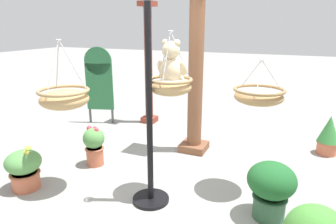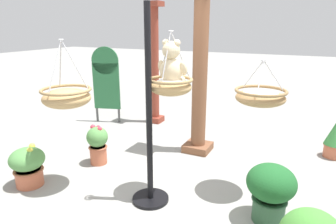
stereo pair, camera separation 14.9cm
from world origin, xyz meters
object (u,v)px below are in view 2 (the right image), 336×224
at_px(hanging_basket_with_teddy, 171,86).
at_px(hanging_basket_left_high, 67,97).
at_px(display_pole_central, 150,146).
at_px(display_sign_board, 106,78).
at_px(greenhouse_pillar_left, 155,67).
at_px(greenhouse_pillar_right, 200,68).
at_px(teddy_bear, 172,66).
at_px(potted_plant_fern_front, 98,143).
at_px(potted_plant_conical_shrub, 336,138).
at_px(hanging_basket_right_low, 260,97).
at_px(potted_plant_small_succulent, 28,165).
at_px(potted_plant_trailing_ivy, 271,189).

distance_m(hanging_basket_with_teddy, hanging_basket_left_high, 1.28).
distance_m(display_pole_central, hanging_basket_left_high, 1.18).
bearing_deg(display_pole_central, hanging_basket_with_teddy, 59.04).
bearing_deg(hanging_basket_left_high, display_sign_board, 117.62).
bearing_deg(greenhouse_pillar_left, hanging_basket_left_high, -83.37).
relative_size(greenhouse_pillar_right, display_sign_board, 1.78).
distance_m(teddy_bear, hanging_basket_left_high, 1.34).
height_order(potted_plant_fern_front, potted_plant_conical_shrub, potted_plant_conical_shrub).
distance_m(hanging_basket_with_teddy, greenhouse_pillar_right, 1.42).
xyz_separation_m(display_pole_central, hanging_basket_right_low, (1.08, 0.73, 0.54)).
xyz_separation_m(hanging_basket_with_teddy, display_sign_board, (-2.48, 2.04, -0.43)).
bearing_deg(display_sign_board, potted_plant_fern_front, -57.37).
distance_m(teddy_bear, greenhouse_pillar_right, 1.42).
bearing_deg(greenhouse_pillar_right, potted_plant_small_succulent, -128.32).
height_order(hanging_basket_left_high, greenhouse_pillar_left, greenhouse_pillar_left).
bearing_deg(potted_plant_fern_front, hanging_basket_with_teddy, -12.18).
xyz_separation_m(potted_plant_small_succulent, display_sign_board, (-0.71, 2.67, 0.67)).
height_order(greenhouse_pillar_left, display_sign_board, greenhouse_pillar_left).
height_order(display_pole_central, greenhouse_pillar_left, greenhouse_pillar_left).
distance_m(hanging_basket_left_high, potted_plant_fern_front, 1.14).
bearing_deg(display_pole_central, potted_plant_small_succulent, -166.84).
xyz_separation_m(hanging_basket_right_low, greenhouse_pillar_right, (-1.09, 0.94, 0.15)).
bearing_deg(hanging_basket_left_high, teddy_bear, 19.41).
bearing_deg(teddy_bear, potted_plant_small_succulent, -159.77).
bearing_deg(teddy_bear, hanging_basket_with_teddy, -90.00).
bearing_deg(potted_plant_small_succulent, potted_plant_conical_shrub, 36.78).
height_order(greenhouse_pillar_right, potted_plant_conical_shrub, greenhouse_pillar_right).
relative_size(potted_plant_conical_shrub, display_sign_board, 0.40).
relative_size(potted_plant_conical_shrub, potted_plant_trailing_ivy, 1.00).
height_order(potted_plant_conical_shrub, display_sign_board, display_sign_board).
height_order(hanging_basket_with_teddy, potted_plant_small_succulent, hanging_basket_with_teddy).
bearing_deg(display_pole_central, teddy_bear, 61.30).
bearing_deg(greenhouse_pillar_right, hanging_basket_left_high, -120.00).
height_order(potted_plant_fern_front, display_sign_board, display_sign_board).
height_order(teddy_bear, potted_plant_fern_front, teddy_bear).
xyz_separation_m(teddy_bear, hanging_basket_left_high, (-1.21, -0.42, -0.39)).
relative_size(hanging_basket_with_teddy, potted_plant_small_succulent, 1.31).
distance_m(potted_plant_small_succulent, display_sign_board, 2.85).
relative_size(hanging_basket_right_low, greenhouse_pillar_left, 0.24).
bearing_deg(potted_plant_fern_front, potted_plant_small_succulent, -113.86).
height_order(hanging_basket_right_low, greenhouse_pillar_right, greenhouse_pillar_right).
distance_m(greenhouse_pillar_left, display_sign_board, 1.07).
xyz_separation_m(display_pole_central, potted_plant_trailing_ivy, (1.34, 0.22, -0.34)).
distance_m(display_pole_central, greenhouse_pillar_right, 1.80).
xyz_separation_m(hanging_basket_right_low, greenhouse_pillar_left, (-2.47, 2.02, -0.05)).
bearing_deg(teddy_bear, greenhouse_pillar_right, 96.45).
xyz_separation_m(hanging_basket_left_high, hanging_basket_right_low, (2.13, 0.88, 0.04)).
xyz_separation_m(teddy_bear, potted_plant_conical_shrub, (1.91, 2.10, -1.28)).
height_order(potted_plant_small_succulent, display_sign_board, display_sign_board).
relative_size(teddy_bear, greenhouse_pillar_left, 0.20).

